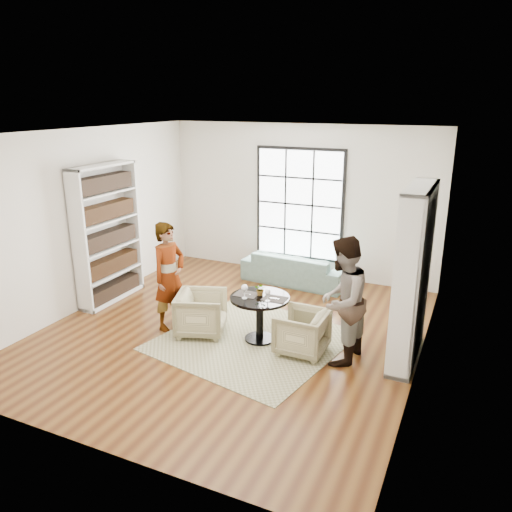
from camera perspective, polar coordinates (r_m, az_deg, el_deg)
The scene contains 16 objects.
ground at distance 7.82m, azimuth -2.76°, elevation -8.59°, with size 6.00×6.00×0.00m, color brown.
room_shell at distance 7.82m, azimuth -1.08°, elevation 1.31°, with size 6.00×6.01×6.00m.
rug at distance 7.53m, azimuth -0.43°, elevation -9.63°, with size 2.45×2.45×0.01m, color tan.
pedestal_table at distance 7.34m, azimuth 0.43°, elevation -6.04°, with size 0.87×0.87×0.70m.
sofa at distance 9.74m, azimuth 4.55°, elevation -1.36°, with size 2.04×0.80×0.59m, color gray.
armchair_left at distance 7.67m, azimuth -6.26°, elevation -6.51°, with size 0.71×0.73×0.66m, color #C6C18E.
armchair_right at distance 7.12m, azimuth 5.24°, elevation -8.65°, with size 0.67×0.69×0.62m, color tan.
person_left at distance 7.76m, azimuth -9.89°, elevation -2.28°, with size 0.62×0.41×1.69m, color gray.
person_right at distance 6.74m, azimuth 9.80°, elevation -5.09°, with size 0.85×0.67×1.76m, color gray.
placemat_left at distance 7.34m, azimuth -1.10°, elevation -4.39°, with size 0.34×0.26×0.01m, color black.
placemat_right at distance 7.18m, azimuth 2.15°, elevation -4.91°, with size 0.34×0.26×0.01m, color black.
cutlery_left at distance 7.34m, azimuth -1.10°, elevation -4.33°, with size 0.14×0.22×0.01m, color silver, non-canonical shape.
cutlery_right at distance 7.18m, azimuth 2.15°, elevation -4.85°, with size 0.14×0.22×0.01m, color silver, non-canonical shape.
wine_glass_left at distance 7.15m, azimuth -1.33°, elevation -3.72°, with size 0.10×0.10×0.21m.
wine_glass_right at distance 7.06m, azimuth 1.34°, elevation -4.19°, with size 0.08×0.08×0.18m.
flower_centerpiece at distance 7.28m, azimuth 0.54°, elevation -3.82°, with size 0.17×0.15×0.19m, color gray.
Camera 1 is at (3.25, -6.23, 3.44)m, focal length 35.00 mm.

